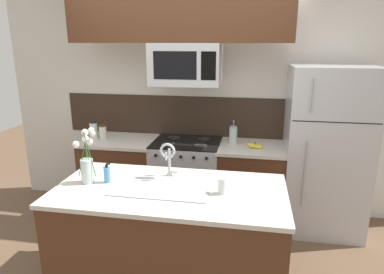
# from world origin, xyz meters

# --- Properties ---
(ground_plane) EXTENTS (10.00, 10.00, 0.00)m
(ground_plane) POSITION_xyz_m (0.00, 0.00, 0.00)
(ground_plane) COLOR brown
(rear_partition) EXTENTS (5.20, 0.10, 2.60)m
(rear_partition) POSITION_xyz_m (0.30, 1.28, 1.30)
(rear_partition) COLOR silver
(rear_partition) RESTS_ON ground
(splash_band) EXTENTS (3.14, 0.01, 0.48)m
(splash_band) POSITION_xyz_m (0.00, 1.22, 1.15)
(splash_band) COLOR #332319
(splash_band) RESTS_ON rear_partition
(back_counter_left) EXTENTS (0.87, 0.65, 0.91)m
(back_counter_left) POSITION_xyz_m (-0.80, 0.90, 0.46)
(back_counter_left) COLOR #4C2B19
(back_counter_left) RESTS_ON ground
(back_counter_right) EXTENTS (0.73, 0.65, 0.91)m
(back_counter_right) POSITION_xyz_m (0.73, 0.90, 0.46)
(back_counter_right) COLOR #4C2B19
(back_counter_right) RESTS_ON ground
(stove_range) EXTENTS (0.76, 0.64, 0.93)m
(stove_range) POSITION_xyz_m (0.00, 0.90, 0.46)
(stove_range) COLOR #B7BABF
(stove_range) RESTS_ON ground
(microwave) EXTENTS (0.74, 0.40, 0.44)m
(microwave) POSITION_xyz_m (0.00, 0.88, 1.79)
(microwave) COLOR #B7BABF
(upper_cabinet_band) EXTENTS (2.30, 0.34, 0.60)m
(upper_cabinet_band) POSITION_xyz_m (-0.07, 0.85, 2.30)
(upper_cabinet_band) COLOR #4C2B19
(refrigerator) EXTENTS (0.83, 0.74, 1.79)m
(refrigerator) POSITION_xyz_m (1.50, 0.92, 0.89)
(refrigerator) COLOR #B7BABF
(refrigerator) RESTS_ON ground
(storage_jar_tall) EXTENTS (0.09, 0.09, 0.21)m
(storage_jar_tall) POSITION_xyz_m (-1.12, 0.90, 1.01)
(storage_jar_tall) COLOR silver
(storage_jar_tall) RESTS_ON back_counter_left
(storage_jar_medium) EXTENTS (0.09, 0.09, 0.16)m
(storage_jar_medium) POSITION_xyz_m (-1.01, 0.90, 0.99)
(storage_jar_medium) COLOR silver
(storage_jar_medium) RESTS_ON back_counter_left
(banana_bunch) EXTENTS (0.19, 0.12, 0.08)m
(banana_bunch) POSITION_xyz_m (0.77, 0.84, 0.93)
(banana_bunch) COLOR yellow
(banana_bunch) RESTS_ON back_counter_right
(french_press) EXTENTS (0.09, 0.09, 0.27)m
(french_press) POSITION_xyz_m (0.52, 0.96, 1.01)
(french_press) COLOR silver
(french_press) RESTS_ON back_counter_right
(island_counter) EXTENTS (1.81, 0.91, 0.91)m
(island_counter) POSITION_xyz_m (0.11, -0.35, 0.46)
(island_counter) COLOR #4C2B19
(island_counter) RESTS_ON ground
(kitchen_sink) EXTENTS (0.76, 0.44, 0.16)m
(kitchen_sink) POSITION_xyz_m (0.04, -0.35, 0.84)
(kitchen_sink) COLOR #ADAFB5
(kitchen_sink) RESTS_ON island_counter
(sink_faucet) EXTENTS (0.14, 0.14, 0.31)m
(sink_faucet) POSITION_xyz_m (0.05, -0.13, 1.11)
(sink_faucet) COLOR #B7BABF
(sink_faucet) RESTS_ON island_counter
(dish_soap_bottle) EXTENTS (0.06, 0.05, 0.16)m
(dish_soap_bottle) POSITION_xyz_m (-0.42, -0.32, 0.98)
(dish_soap_bottle) COLOR #4C93C6
(dish_soap_bottle) RESTS_ON island_counter
(drinking_glass) EXTENTS (0.06, 0.06, 0.12)m
(drinking_glass) POSITION_xyz_m (0.52, -0.37, 0.97)
(drinking_glass) COLOR silver
(drinking_glass) RESTS_ON island_counter
(flower_vase) EXTENTS (0.19, 0.14, 0.45)m
(flower_vase) POSITION_xyz_m (-0.57, -0.35, 1.07)
(flower_vase) COLOR silver
(flower_vase) RESTS_ON island_counter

